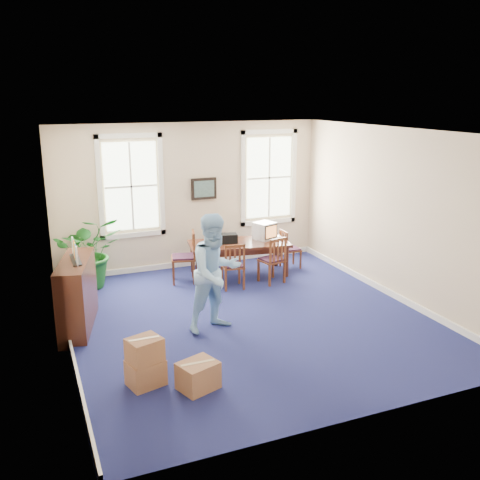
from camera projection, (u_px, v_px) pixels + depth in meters
name	position (u px, v px, depth m)	size (l,w,h in m)	color
floor	(248.00, 318.00, 9.31)	(6.50, 6.50, 0.00)	navy
ceiling	(248.00, 131.00, 8.47)	(6.50, 6.50, 0.00)	white
wall_back	(190.00, 196.00, 11.79)	(6.50, 6.50, 0.00)	beige
wall_front	(362.00, 294.00, 5.99)	(6.50, 6.50, 0.00)	beige
wall_left	(59.00, 248.00, 7.80)	(6.50, 6.50, 0.00)	beige
wall_right	(395.00, 214.00, 9.99)	(6.50, 6.50, 0.00)	beige
baseboard_back	(192.00, 263.00, 12.17)	(6.00, 0.04, 0.12)	white
baseboard_left	(70.00, 344.00, 8.21)	(0.04, 6.50, 0.12)	white
baseboard_right	(388.00, 292.00, 10.38)	(0.04, 6.50, 0.12)	white
window_left	(131.00, 186.00, 11.22)	(1.40, 0.12, 2.20)	white
window_right	(269.00, 178.00, 12.39)	(1.40, 0.12, 2.20)	white
wall_picture	(204.00, 189.00, 11.82)	(0.58, 0.06, 0.48)	black
conference_table	(239.00, 258.00, 11.49)	(2.11, 0.96, 0.72)	#452014
crt_tv	(265.00, 231.00, 11.62)	(0.41, 0.44, 0.37)	#B7B7BC
game_console	(277.00, 237.00, 11.73)	(0.14, 0.18, 0.04)	white
equipment_bag	(228.00, 238.00, 11.33)	(0.39, 0.26, 0.20)	black
chair_near_left	(233.00, 265.00, 10.66)	(0.43, 0.43, 0.95)	brown
chair_near_right	(272.00, 259.00, 10.98)	(0.44, 0.44, 0.98)	brown
chair_end_left	(183.00, 257.00, 10.99)	(0.48, 0.48, 1.07)	brown
chair_end_right	(291.00, 249.00, 11.93)	(0.39, 0.39, 0.87)	brown
man	(216.00, 273.00, 8.64)	(0.96, 0.74, 1.96)	#9ACFF9
credenza	(77.00, 292.00, 8.83)	(0.44, 1.56, 1.22)	#452014
brochure_rack	(74.00, 247.00, 8.63)	(0.13, 0.76, 0.33)	#99999E
potted_plant	(89.00, 252.00, 10.65)	(1.33, 1.15, 1.48)	#145418
cardboard_boxes	(157.00, 355.00, 7.23)	(1.24, 1.24, 0.71)	#A7704B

